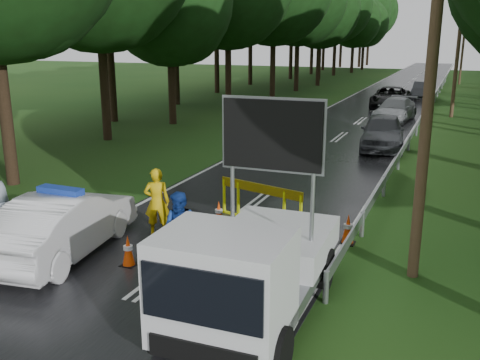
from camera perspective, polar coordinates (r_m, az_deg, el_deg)
The scene contains 19 objects.
ground at distance 12.47m, azimuth -7.89°, elevation -9.76°, with size 160.00×160.00×0.00m, color #174112.
road at distance 40.45m, azimuth 14.26°, elevation 7.35°, with size 7.00×140.00×0.02m, color black.
guardrail at distance 39.68m, azimuth 19.56°, elevation 7.58°, with size 0.12×60.06×0.70m.
utility_pole_near at distance 11.70m, azimuth 19.96°, elevation 13.50°, with size 1.40×0.24×10.00m.
utility_pole_mid at distance 37.68m, azimuth 22.35°, elevation 13.87°, with size 1.40×0.24×10.00m.
utility_pole_far at distance 63.68m, azimuth 22.79°, elevation 13.94°, with size 1.40×0.24×10.00m.
police_sedan at distance 13.70m, azimuth -18.31°, elevation -4.53°, with size 2.34×4.95×1.72m.
work_truck at distance 9.92m, azimuth 0.97°, elevation -9.45°, with size 2.42×5.15×4.04m.
barrier at distance 15.23m, azimuth 2.21°, elevation -1.45°, with size 2.71×0.76×1.15m.
officer at distance 14.42m, azimuth -8.85°, elevation -2.33°, with size 0.68×0.45×1.86m, color #E1B70C.
civilian at distance 12.47m, azimuth -6.34°, elevation -5.28°, with size 0.87×0.67×1.78m, color #173A96.
queue_car_first at distance 26.17m, azimuth 14.96°, elevation 4.99°, with size 1.93×4.81×1.64m, color #3D4044.
queue_car_second at distance 35.13m, azimuth 16.22°, elevation 7.22°, with size 1.97×4.85×1.41m, color #979A9E.
queue_car_third at distance 41.17m, azimuth 15.76°, elevation 8.45°, with size 2.59×5.61×1.56m, color black.
queue_car_fourth at distance 47.95m, azimuth 18.91°, elevation 9.01°, with size 1.51×4.32×1.42m, color #393B40.
cone_center at distance 12.83m, azimuth -11.84°, elevation -7.43°, with size 0.36×0.36×0.76m.
cone_far at distance 15.13m, azimuth -2.28°, elevation -3.60°, with size 0.35×0.35×0.74m.
cone_left_mid at distance 14.62m, azimuth -18.55°, elevation -5.26°, with size 0.31×0.31×0.66m.
cone_right at distance 14.11m, azimuth 11.44°, elevation -5.18°, with size 0.38×0.38×0.80m.
Camera 1 is at (5.87, -9.68, 5.24)m, focal length 40.00 mm.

